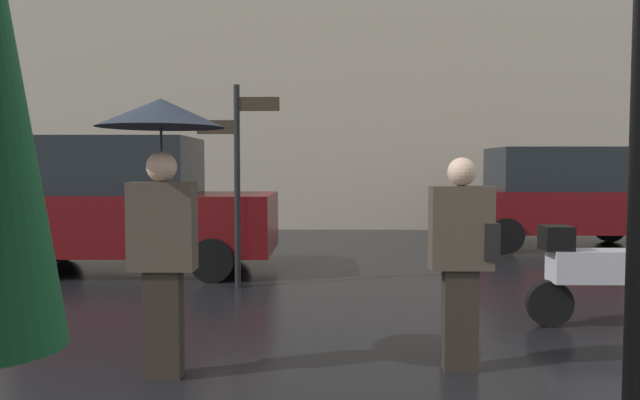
{
  "coord_description": "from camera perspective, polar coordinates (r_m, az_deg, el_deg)",
  "views": [
    {
      "loc": [
        -0.53,
        -2.1,
        1.6
      ],
      "look_at": [
        -0.6,
        3.79,
        1.27
      ],
      "focal_mm": 33.57,
      "sensor_mm": 36.0,
      "label": 1
    }
  ],
  "objects": [
    {
      "name": "parked_car_right",
      "position": [
        9.58,
        -18.1,
        -0.46
      ],
      "size": [
        4.39,
        1.93,
        2.04
      ],
      "rotation": [
        0.0,
        0.0,
        -0.19
      ],
      "color": "#590C0F",
      "rests_on": "ground"
    },
    {
      "name": "pedestrian_with_umbrella",
      "position": [
        4.61,
        -14.86,
        3.08
      ],
      "size": [
        0.95,
        0.95,
        2.1
      ],
      "rotation": [
        0.0,
        0.0,
        4.0
      ],
      "color": "#2A241E",
      "rests_on": "ground"
    },
    {
      "name": "parked_car_left",
      "position": [
        12.72,
        21.8,
        0.23
      ],
      "size": [
        4.18,
        1.92,
        1.97
      ],
      "rotation": [
        0.0,
        0.0,
        0.19
      ],
      "color": "#590C0F",
      "rests_on": "ground"
    },
    {
      "name": "pedestrian_with_bag",
      "position": [
        4.79,
        13.43,
        -4.71
      ],
      "size": [
        0.51,
        0.24,
        1.67
      ],
      "rotation": [
        0.0,
        0.0,
        5.14
      ],
      "color": "#2A241E",
      "rests_on": "ground"
    },
    {
      "name": "street_signpost",
      "position": [
        7.93,
        -7.86,
        3.38
      ],
      "size": [
        1.08,
        0.08,
        2.66
      ],
      "color": "black",
      "rests_on": "ground"
    },
    {
      "name": "parked_scooter",
      "position": [
        6.58,
        24.85,
        -6.19
      ],
      "size": [
        1.46,
        0.32,
        1.23
      ],
      "rotation": [
        0.0,
        0.0,
        -0.08
      ],
      "color": "black",
      "rests_on": "ground"
    }
  ]
}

